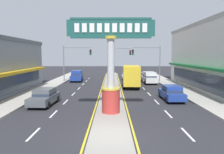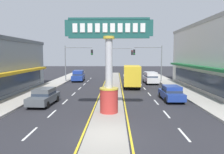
# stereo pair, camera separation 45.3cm
# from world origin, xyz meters

# --- Properties ---
(ground_plane) EXTENTS (160.00, 160.00, 0.00)m
(ground_plane) POSITION_xyz_m (0.00, 0.00, 0.00)
(ground_plane) COLOR #28282D
(median_strip) EXTENTS (2.38, 52.00, 0.14)m
(median_strip) POSITION_xyz_m (0.00, 18.00, 0.07)
(median_strip) COLOR gray
(median_strip) RESTS_ON ground
(sidewalk_left) EXTENTS (2.91, 60.00, 0.18)m
(sidewalk_left) POSITION_xyz_m (-9.25, 16.00, 0.09)
(sidewalk_left) COLOR #ADA89E
(sidewalk_left) RESTS_ON ground
(sidewalk_right) EXTENTS (2.91, 60.00, 0.18)m
(sidewalk_right) POSITION_xyz_m (9.25, 16.00, 0.09)
(sidewalk_right) COLOR #ADA89E
(sidewalk_right) RESTS_ON ground
(lane_markings) EXTENTS (9.12, 52.00, 0.01)m
(lane_markings) POSITION_xyz_m (0.00, 16.65, 0.00)
(lane_markings) COLOR silver
(lane_markings) RESTS_ON ground
(district_sign) EXTENTS (6.62, 1.47, 7.24)m
(district_sign) POSITION_xyz_m (0.00, 4.75, 3.50)
(district_sign) COLOR #B7332D
(district_sign) RESTS_ON median_strip
(traffic_light_left_side) EXTENTS (4.86, 0.46, 6.20)m
(traffic_light_left_side) POSITION_xyz_m (-6.43, 25.49, 4.25)
(traffic_light_left_side) COLOR slate
(traffic_light_left_side) RESTS_ON ground
(traffic_light_right_side) EXTENTS (4.86, 0.46, 6.20)m
(traffic_light_right_side) POSITION_xyz_m (6.43, 24.89, 4.25)
(traffic_light_right_side) COLOR slate
(traffic_light_right_side) RESTS_ON ground
(traffic_light_median_far) EXTENTS (4.20, 0.46, 6.20)m
(traffic_light_median_far) POSITION_xyz_m (1.14, 30.33, 4.19)
(traffic_light_median_far) COLOR slate
(traffic_light_median_far) RESTS_ON ground
(sedan_near_right_lane) EXTENTS (1.88, 4.32, 1.53)m
(sedan_near_right_lane) POSITION_xyz_m (6.14, 9.95, 0.79)
(sedan_near_right_lane) COLOR navy
(sedan_near_right_lane) RESTS_ON ground
(suv_far_right_lane) EXTENTS (2.10, 4.67, 1.90)m
(suv_far_right_lane) POSITION_xyz_m (6.14, 23.26, 0.98)
(suv_far_right_lane) COLOR silver
(suv_far_right_lane) RESTS_ON ground
(sedan_near_left_lane) EXTENTS (2.00, 4.38, 1.53)m
(sedan_near_left_lane) POSITION_xyz_m (-6.14, 7.88, 0.79)
(sedan_near_left_lane) COLOR #4C5156
(sedan_near_left_lane) RESTS_ON ground
(suv_mid_left_lane) EXTENTS (2.16, 4.70, 1.90)m
(suv_mid_left_lane) POSITION_xyz_m (-6.15, 26.44, 0.98)
(suv_mid_left_lane) COLOR navy
(suv_mid_left_lane) RESTS_ON ground
(sedan_far_left_oncoming) EXTENTS (1.87, 4.31, 1.53)m
(sedan_far_left_oncoming) POSITION_xyz_m (2.84, 27.32, 0.79)
(sedan_far_left_oncoming) COLOR white
(sedan_far_left_oncoming) RESTS_ON ground
(box_truck_kerb_right) EXTENTS (2.44, 6.98, 3.12)m
(box_truck_kerb_right) POSITION_xyz_m (2.78, 19.03, 1.69)
(box_truck_kerb_right) COLOR maroon
(box_truck_kerb_right) RESTS_ON ground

